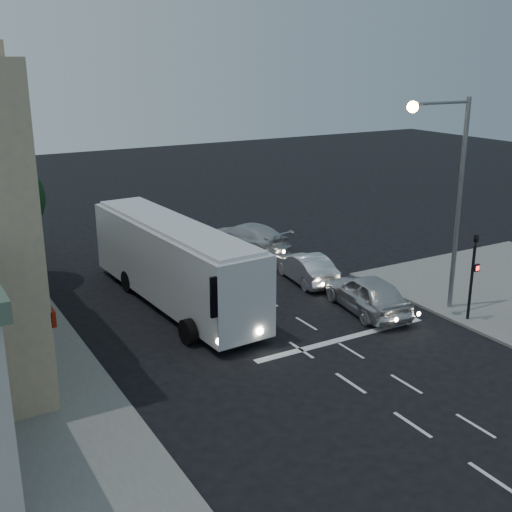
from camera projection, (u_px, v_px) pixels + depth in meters
ground at (333, 371)px, 22.64m from camera, size 120.00×120.00×0.00m
road_markings at (309, 331)px, 25.99m from camera, size 8.00×30.55×0.01m
tour_bus at (173, 260)px, 28.34m from camera, size 3.25×12.33×3.75m
car_suv at (367, 294)px, 27.77m from camera, size 2.64×5.10×1.66m
car_sedan_a at (305, 267)px, 31.59m from camera, size 2.04×4.52×1.44m
car_sedan_b at (247, 237)px, 36.52m from camera, size 3.47×5.99×1.63m
traffic_signal_main at (473, 267)px, 26.21m from camera, size 0.25×0.35×4.10m
streetlight at (450, 182)px, 26.29m from camera, size 3.32×0.44×9.00m
street_tree at (0, 195)px, 29.80m from camera, size 4.00×4.00×6.20m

